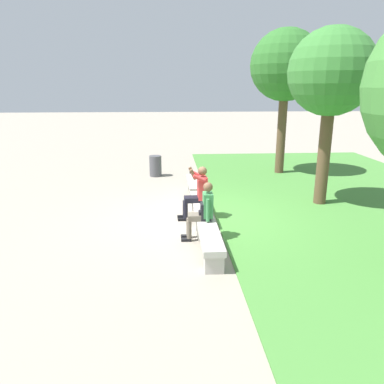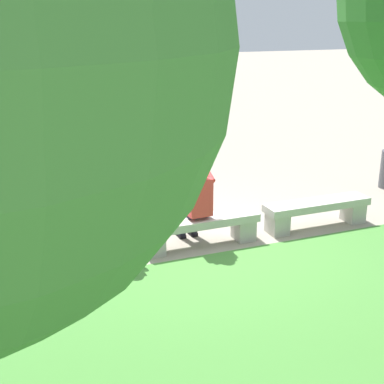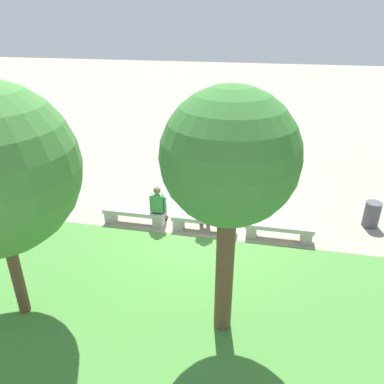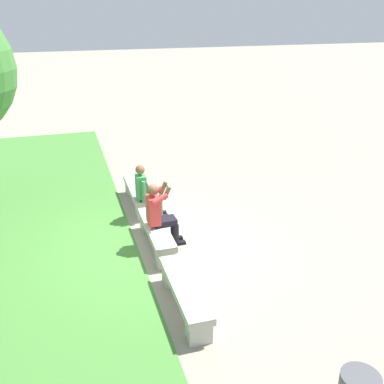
{
  "view_description": "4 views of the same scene",
  "coord_description": "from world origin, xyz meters",
  "px_view_note": "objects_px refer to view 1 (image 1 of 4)",
  "views": [
    {
      "loc": [
        8.78,
        -0.77,
        3.18
      ],
      "look_at": [
        0.38,
        -0.23,
        0.79
      ],
      "focal_mm": 35.0,
      "sensor_mm": 36.0,
      "label": 1
    },
    {
      "loc": [
        2.82,
        6.8,
        3.29
      ],
      "look_at": [
        0.11,
        -0.03,
        0.86
      ],
      "focal_mm": 50.0,
      "sensor_mm": 36.0,
      "label": 2
    },
    {
      "loc": [
        -1.51,
        8.95,
        5.56
      ],
      "look_at": [
        0.43,
        -0.41,
        0.98
      ],
      "focal_mm": 35.0,
      "sensor_mm": 36.0,
      "label": 3
    },
    {
      "loc": [
        -7.64,
        1.55,
        4.46
      ],
      "look_at": [
        0.2,
        -0.79,
        0.99
      ],
      "focal_mm": 42.0,
      "sensor_mm": 36.0,
      "label": 4
    }
  ],
  "objects_px": {
    "trash_bin": "(155,166)",
    "bench_mid": "(209,239)",
    "bench_main": "(195,186)",
    "tree_behind_wall": "(332,74)",
    "bench_near": "(200,207)",
    "backpack": "(205,212)",
    "tree_right_background": "(286,66)",
    "person_photographer": "(197,190)",
    "person_distant": "(203,209)"
  },
  "relations": [
    {
      "from": "person_photographer",
      "to": "trash_bin",
      "type": "height_order",
      "value": "person_photographer"
    },
    {
      "from": "bench_near",
      "to": "tree_behind_wall",
      "type": "height_order",
      "value": "tree_behind_wall"
    },
    {
      "from": "person_photographer",
      "to": "backpack",
      "type": "bearing_deg",
      "value": 2.56
    },
    {
      "from": "tree_right_background",
      "to": "trash_bin",
      "type": "height_order",
      "value": "tree_right_background"
    },
    {
      "from": "person_photographer",
      "to": "tree_behind_wall",
      "type": "relative_size",
      "value": 0.28
    },
    {
      "from": "bench_near",
      "to": "trash_bin",
      "type": "relative_size",
      "value": 2.42
    },
    {
      "from": "person_distant",
      "to": "tree_right_background",
      "type": "xyz_separation_m",
      "value": [
        -6.15,
        3.47,
        3.17
      ]
    },
    {
      "from": "bench_main",
      "to": "person_photographer",
      "type": "relative_size",
      "value": 1.37
    },
    {
      "from": "bench_near",
      "to": "backpack",
      "type": "height_order",
      "value": "backpack"
    },
    {
      "from": "bench_main",
      "to": "bench_mid",
      "type": "height_order",
      "value": "same"
    },
    {
      "from": "tree_behind_wall",
      "to": "backpack",
      "type": "bearing_deg",
      "value": -56.37
    },
    {
      "from": "backpack",
      "to": "bench_mid",
      "type": "bearing_deg",
      "value": 1.56
    },
    {
      "from": "bench_main",
      "to": "person_photographer",
      "type": "distance_m",
      "value": 2.13
    },
    {
      "from": "person_distant",
      "to": "trash_bin",
      "type": "bearing_deg",
      "value": -168.79
    },
    {
      "from": "person_distant",
      "to": "trash_bin",
      "type": "relative_size",
      "value": 1.68
    },
    {
      "from": "tree_behind_wall",
      "to": "person_photographer",
      "type": "bearing_deg",
      "value": -74.08
    },
    {
      "from": "person_photographer",
      "to": "tree_right_background",
      "type": "height_order",
      "value": "tree_right_background"
    },
    {
      "from": "person_distant",
      "to": "trash_bin",
      "type": "xyz_separation_m",
      "value": [
        -5.97,
        -1.18,
        -0.3
      ]
    },
    {
      "from": "person_photographer",
      "to": "trash_bin",
      "type": "bearing_deg",
      "value": -165.94
    },
    {
      "from": "tree_behind_wall",
      "to": "person_distant",
      "type": "bearing_deg",
      "value": -56.78
    },
    {
      "from": "backpack",
      "to": "tree_behind_wall",
      "type": "relative_size",
      "value": 0.09
    },
    {
      "from": "backpack",
      "to": "tree_right_background",
      "type": "relative_size",
      "value": 0.08
    },
    {
      "from": "tree_right_background",
      "to": "person_distant",
      "type": "bearing_deg",
      "value": -29.44
    },
    {
      "from": "bench_main",
      "to": "tree_behind_wall",
      "type": "xyz_separation_m",
      "value": [
        1.08,
        3.43,
        3.18
      ]
    },
    {
      "from": "tree_right_background",
      "to": "person_photographer",
      "type": "bearing_deg",
      "value": -35.63
    },
    {
      "from": "bench_mid",
      "to": "trash_bin",
      "type": "xyz_separation_m",
      "value": [
        -6.7,
        -1.25,
        0.08
      ]
    },
    {
      "from": "tree_behind_wall",
      "to": "trash_bin",
      "type": "distance_m",
      "value": 6.71
    },
    {
      "from": "bench_main",
      "to": "tree_right_background",
      "type": "bearing_deg",
      "value": 129.21
    },
    {
      "from": "bench_main",
      "to": "backpack",
      "type": "xyz_separation_m",
      "value": [
        3.37,
        -0.02,
        0.33
      ]
    },
    {
      "from": "bench_main",
      "to": "tree_behind_wall",
      "type": "relative_size",
      "value": 0.39
    },
    {
      "from": "bench_mid",
      "to": "backpack",
      "type": "bearing_deg",
      "value": -178.44
    },
    {
      "from": "bench_near",
      "to": "person_photographer",
      "type": "distance_m",
      "value": 0.45
    },
    {
      "from": "bench_main",
      "to": "tree_behind_wall",
      "type": "height_order",
      "value": "tree_behind_wall"
    },
    {
      "from": "trash_bin",
      "to": "tree_behind_wall",
      "type": "bearing_deg",
      "value": 51.85
    },
    {
      "from": "backpack",
      "to": "bench_main",
      "type": "bearing_deg",
      "value": 179.66
    },
    {
      "from": "bench_mid",
      "to": "person_distant",
      "type": "bearing_deg",
      "value": -174.8
    },
    {
      "from": "tree_behind_wall",
      "to": "bench_mid",
      "type": "bearing_deg",
      "value": -48.64
    },
    {
      "from": "tree_behind_wall",
      "to": "trash_bin",
      "type": "relative_size",
      "value": 6.2
    },
    {
      "from": "bench_mid",
      "to": "person_photographer",
      "type": "bearing_deg",
      "value": -177.8
    },
    {
      "from": "person_distant",
      "to": "trash_bin",
      "type": "height_order",
      "value": "person_distant"
    },
    {
      "from": "bench_main",
      "to": "person_photographer",
      "type": "height_order",
      "value": "person_photographer"
    },
    {
      "from": "backpack",
      "to": "person_distant",
      "type": "bearing_deg",
      "value": -95.35
    },
    {
      "from": "bench_mid",
      "to": "tree_behind_wall",
      "type": "height_order",
      "value": "tree_behind_wall"
    },
    {
      "from": "trash_bin",
      "to": "tree_right_background",
      "type": "bearing_deg",
      "value": 92.21
    },
    {
      "from": "bench_near",
      "to": "backpack",
      "type": "relative_size",
      "value": 4.24
    },
    {
      "from": "bench_main",
      "to": "backpack",
      "type": "bearing_deg",
      "value": -0.34
    },
    {
      "from": "person_distant",
      "to": "backpack",
      "type": "xyz_separation_m",
      "value": [
        0.0,
        0.05,
        -0.05
      ]
    },
    {
      "from": "bench_mid",
      "to": "trash_bin",
      "type": "height_order",
      "value": "trash_bin"
    },
    {
      "from": "trash_bin",
      "to": "bench_mid",
      "type": "bearing_deg",
      "value": 10.56
    },
    {
      "from": "tree_right_background",
      "to": "trash_bin",
      "type": "relative_size",
      "value": 6.85
    }
  ]
}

